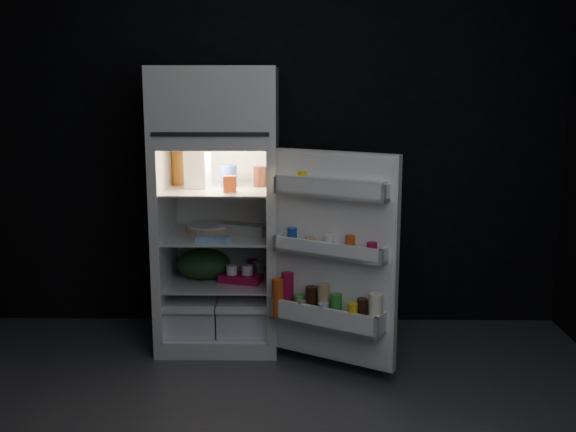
{
  "coord_description": "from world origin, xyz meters",
  "views": [
    {
      "loc": [
        0.16,
        -2.95,
        1.67
      ],
      "look_at": [
        0.1,
        1.0,
        0.9
      ],
      "focal_mm": 42.0,
      "sensor_mm": 36.0,
      "label": 1
    }
  ],
  "objects_px": {
    "milk_jug": "(198,169)",
    "yogurt_tray": "(241,278)",
    "fridge_door": "(332,263)",
    "refrigerator": "(219,198)",
    "egg_carton": "(243,229)"
  },
  "relations": [
    {
      "from": "fridge_door",
      "to": "milk_jug",
      "type": "bearing_deg",
      "value": 147.53
    },
    {
      "from": "fridge_door",
      "to": "egg_carton",
      "type": "bearing_deg",
      "value": 136.62
    },
    {
      "from": "milk_jug",
      "to": "egg_carton",
      "type": "height_order",
      "value": "milk_jug"
    },
    {
      "from": "refrigerator",
      "to": "yogurt_tray",
      "type": "distance_m",
      "value": 0.54
    },
    {
      "from": "milk_jug",
      "to": "yogurt_tray",
      "type": "relative_size",
      "value": 0.91
    },
    {
      "from": "refrigerator",
      "to": "fridge_door",
      "type": "bearing_deg",
      "value": -38.85
    },
    {
      "from": "egg_carton",
      "to": "refrigerator",
      "type": "bearing_deg",
      "value": -175.45
    },
    {
      "from": "milk_jug",
      "to": "fridge_door",
      "type": "bearing_deg",
      "value": -23.54
    },
    {
      "from": "refrigerator",
      "to": "egg_carton",
      "type": "relative_size",
      "value": 5.51
    },
    {
      "from": "fridge_door",
      "to": "milk_jug",
      "type": "relative_size",
      "value": 5.08
    },
    {
      "from": "refrigerator",
      "to": "yogurt_tray",
      "type": "xyz_separation_m",
      "value": [
        0.15,
        -0.11,
        -0.5
      ]
    },
    {
      "from": "milk_jug",
      "to": "refrigerator",
      "type": "bearing_deg",
      "value": 25.92
    },
    {
      "from": "yogurt_tray",
      "to": "fridge_door",
      "type": "bearing_deg",
      "value": -24.2
    },
    {
      "from": "fridge_door",
      "to": "egg_carton",
      "type": "distance_m",
      "value": 0.75
    },
    {
      "from": "refrigerator",
      "to": "egg_carton",
      "type": "distance_m",
      "value": 0.25
    }
  ]
}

